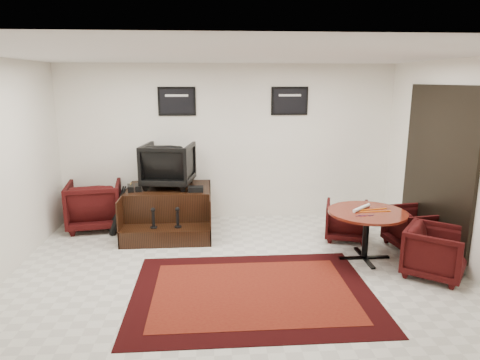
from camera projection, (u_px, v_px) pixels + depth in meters
name	position (u px, v px, depth m)	size (l,w,h in m)	color
ground	(238.00, 276.00, 5.64)	(6.00, 6.00, 0.00)	silver
room_shell	(269.00, 139.00, 5.38)	(6.02, 5.02, 2.81)	white
area_rug	(252.00, 292.00, 5.19)	(2.91, 2.18, 0.01)	black
shine_podium	(169.00, 211.00, 7.29)	(1.42, 1.46, 0.73)	black
shine_chair	(168.00, 163.00, 7.24)	(0.81, 0.76, 0.83)	black
shoes_pair	(134.00, 188.00, 7.06)	(0.26, 0.30, 0.10)	black
polish_kit	(196.00, 189.00, 7.00)	(0.24, 0.17, 0.08)	black
umbrella_black	(119.00, 210.00, 7.00)	(0.32, 0.12, 0.87)	black
umbrella_hooked	(117.00, 208.00, 7.18)	(0.31, 0.12, 0.83)	black
armchair_side	(94.00, 203.00, 7.37)	(0.88, 0.82, 0.90)	black
meeting_table	(367.00, 217.00, 6.03)	(1.09, 1.09, 0.71)	#49140A
table_chair_back	(347.00, 219.00, 6.88)	(0.65, 0.61, 0.67)	black
table_chair_window	(414.00, 226.00, 6.50)	(0.68, 0.63, 0.70)	black
table_chair_corner	(436.00, 250.00, 5.55)	(0.71, 0.66, 0.73)	black
paper_roll	(362.00, 208.00, 6.08)	(0.05, 0.05, 0.42)	white
table_clutter	(372.00, 211.00, 5.99)	(0.57, 0.34, 0.01)	orange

